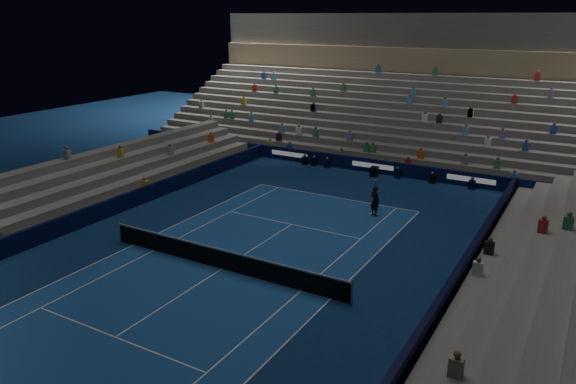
# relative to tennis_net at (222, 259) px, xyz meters

# --- Properties ---
(ground) EXTENTS (90.00, 90.00, 0.00)m
(ground) POSITION_rel_tennis_net_xyz_m (0.00, 0.00, -0.50)
(ground) COLOR #0D254F
(ground) RESTS_ON ground
(court_surface) EXTENTS (10.97, 23.77, 0.01)m
(court_surface) POSITION_rel_tennis_net_xyz_m (0.00, 0.00, -0.50)
(court_surface) COLOR navy
(court_surface) RESTS_ON ground
(sponsor_barrier_far) EXTENTS (44.00, 0.25, 1.00)m
(sponsor_barrier_far) POSITION_rel_tennis_net_xyz_m (0.00, 18.50, -0.00)
(sponsor_barrier_far) COLOR black
(sponsor_barrier_far) RESTS_ON ground
(sponsor_barrier_east) EXTENTS (0.25, 37.00, 1.00)m
(sponsor_barrier_east) POSITION_rel_tennis_net_xyz_m (9.70, 0.00, -0.00)
(sponsor_barrier_east) COLOR black
(sponsor_barrier_east) RESTS_ON ground
(sponsor_barrier_west) EXTENTS (0.25, 37.00, 1.00)m
(sponsor_barrier_west) POSITION_rel_tennis_net_xyz_m (-9.70, 0.00, -0.00)
(sponsor_barrier_west) COLOR black
(sponsor_barrier_west) RESTS_ON ground
(grandstand_main) EXTENTS (44.00, 15.20, 11.20)m
(grandstand_main) POSITION_rel_tennis_net_xyz_m (0.00, 27.90, 2.87)
(grandstand_main) COLOR #60605C
(grandstand_main) RESTS_ON ground
(grandstand_east) EXTENTS (5.00, 37.00, 2.50)m
(grandstand_east) POSITION_rel_tennis_net_xyz_m (13.17, 0.00, 0.41)
(grandstand_east) COLOR slate
(grandstand_east) RESTS_ON ground
(grandstand_west) EXTENTS (5.00, 37.00, 2.50)m
(grandstand_west) POSITION_rel_tennis_net_xyz_m (-13.17, 0.00, 0.41)
(grandstand_west) COLOR slate
(grandstand_west) RESTS_ON ground
(tennis_net) EXTENTS (12.90, 0.10, 1.10)m
(tennis_net) POSITION_rel_tennis_net_xyz_m (0.00, 0.00, 0.00)
(tennis_net) COLOR #B2B2B7
(tennis_net) RESTS_ON ground
(tennis_player) EXTENTS (0.75, 0.63, 1.76)m
(tennis_player) POSITION_rel_tennis_net_xyz_m (3.42, 10.03, 0.38)
(tennis_player) COLOR black
(tennis_player) RESTS_ON ground
(broadcast_camera) EXTENTS (0.51, 0.97, 0.67)m
(broadcast_camera) POSITION_rel_tennis_net_xyz_m (0.39, 17.68, -0.16)
(broadcast_camera) COLOR black
(broadcast_camera) RESTS_ON ground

